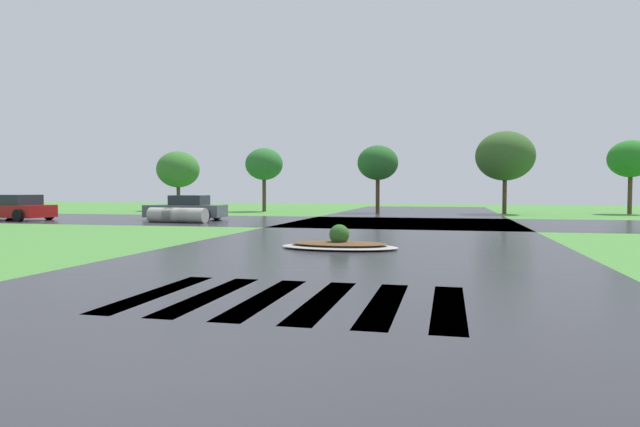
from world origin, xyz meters
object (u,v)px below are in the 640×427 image
(car_blue_compact, at_px, (15,209))
(drainage_pipe_stack, at_px, (178,215))
(car_white_sedan, at_px, (187,209))
(median_island, at_px, (339,244))

(car_blue_compact, distance_m, drainage_pipe_stack, 9.67)
(car_white_sedan, distance_m, car_blue_compact, 9.25)
(car_white_sedan, relative_size, car_blue_compact, 0.97)
(median_island, height_order, car_blue_compact, car_blue_compact)
(car_white_sedan, bearing_deg, median_island, 128.05)
(median_island, bearing_deg, drainage_pipe_stack, 135.39)
(car_white_sedan, xyz_separation_m, drainage_pipe_stack, (0.67, -2.29, -0.24))
(median_island, relative_size, car_blue_compact, 0.74)
(car_blue_compact, bearing_deg, car_white_sedan, -159.64)
(median_island, relative_size, car_white_sedan, 0.76)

